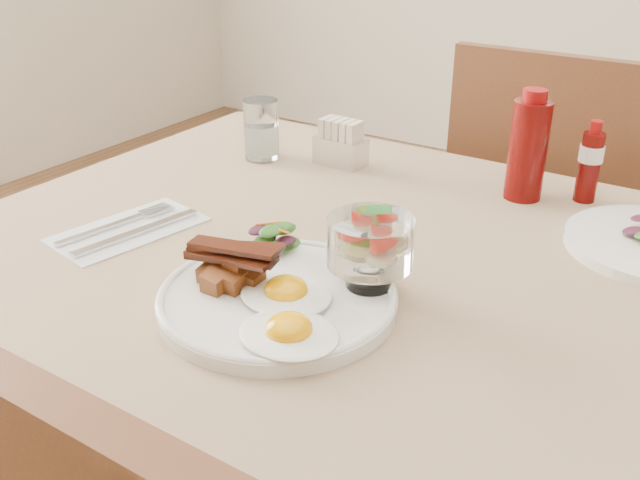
# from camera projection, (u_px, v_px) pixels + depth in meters

# --- Properties ---
(table) EXTENTS (1.33, 0.88, 0.75)m
(table) POSITION_uv_depth(u_px,v_px,m) (422.00, 331.00, 0.94)
(table) COLOR brown
(table) RESTS_ON ground
(chair_far) EXTENTS (0.42, 0.42, 0.93)m
(chair_far) POSITION_uv_depth(u_px,v_px,m) (556.00, 240.00, 1.50)
(chair_far) COLOR brown
(chair_far) RESTS_ON ground
(main_plate) EXTENTS (0.28, 0.28, 0.02)m
(main_plate) POSITION_uv_depth(u_px,v_px,m) (277.00, 299.00, 0.83)
(main_plate) COLOR white
(main_plate) RESTS_ON table
(fried_eggs) EXTENTS (0.18, 0.19, 0.03)m
(fried_eggs) POSITION_uv_depth(u_px,v_px,m) (288.00, 311.00, 0.78)
(fried_eggs) COLOR white
(fried_eggs) RESTS_ON main_plate
(bacon_potato_pile) EXTENTS (0.13, 0.08, 0.06)m
(bacon_potato_pile) POSITION_uv_depth(u_px,v_px,m) (230.00, 266.00, 0.83)
(bacon_potato_pile) COLOR brown
(bacon_potato_pile) RESTS_ON main_plate
(side_salad) EXTENTS (0.07, 0.06, 0.04)m
(side_salad) POSITION_uv_depth(u_px,v_px,m) (274.00, 239.00, 0.92)
(side_salad) COLOR #1B5216
(side_salad) RESTS_ON main_plate
(fruit_cup) EXTENTS (0.10, 0.10, 0.10)m
(fruit_cup) POSITION_uv_depth(u_px,v_px,m) (370.00, 242.00, 0.82)
(fruit_cup) COLOR white
(fruit_cup) RESTS_ON main_plate
(ketchup_bottle) EXTENTS (0.07, 0.07, 0.17)m
(ketchup_bottle) POSITION_uv_depth(u_px,v_px,m) (528.00, 148.00, 1.09)
(ketchup_bottle) COLOR #510504
(ketchup_bottle) RESTS_ON table
(hot_sauce_bottle) EXTENTS (0.05, 0.05, 0.13)m
(hot_sauce_bottle) POSITION_uv_depth(u_px,v_px,m) (590.00, 163.00, 1.09)
(hot_sauce_bottle) COLOR #510504
(hot_sauce_bottle) RESTS_ON table
(sugar_caddy) EXTENTS (0.09, 0.05, 0.08)m
(sugar_caddy) POSITION_uv_depth(u_px,v_px,m) (341.00, 145.00, 1.24)
(sugar_caddy) COLOR silver
(sugar_caddy) RESTS_ON table
(water_glass) EXTENTS (0.06, 0.06, 0.11)m
(water_glass) POSITION_uv_depth(u_px,v_px,m) (261.00, 133.00, 1.27)
(water_glass) COLOR white
(water_glass) RESTS_ON table
(napkin_cutlery) EXTENTS (0.15, 0.23, 0.01)m
(napkin_cutlery) POSITION_uv_depth(u_px,v_px,m) (128.00, 229.00, 1.01)
(napkin_cutlery) COLOR silver
(napkin_cutlery) RESTS_ON table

